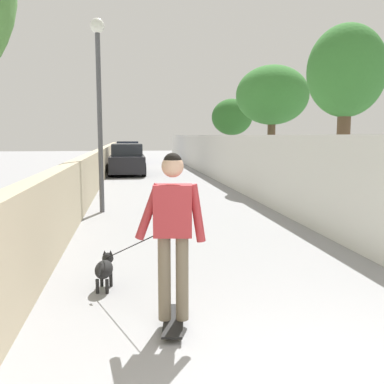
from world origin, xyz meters
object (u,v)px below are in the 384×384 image
object	(u,v)px
tree_right_mid	(232,118)
tree_right_far	(272,96)
tree_right_near	(346,74)
skateboard	(174,321)
car_near	(127,160)
lamp_post	(99,84)
person_skateboarder	(173,223)
car_far	(128,153)
dog	(105,268)

from	to	relation	value
tree_right_mid	tree_right_far	size ratio (longest dim) A/B	0.84
tree_right_near	tree_right_mid	size ratio (longest dim) A/B	1.21
skateboard	tree_right_mid	bearing A→B (deg)	-15.30
tree_right_mid	car_near	world-z (taller)	tree_right_mid
lamp_post	skateboard	distance (m)	7.74
lamp_post	person_skateboarder	world-z (taller)	lamp_post
lamp_post	car_far	distance (m)	20.82
tree_right_mid	tree_right_far	distance (m)	6.02
tree_right_far	skateboard	distance (m)	12.62
tree_right_near	car_near	distance (m)	13.58
skateboard	dog	size ratio (longest dim) A/B	0.53
lamp_post	tree_right_mid	bearing A→B (deg)	-29.73
tree_right_near	skateboard	distance (m)	8.12
tree_right_mid	lamp_post	world-z (taller)	lamp_post
tree_right_near	skateboard	world-z (taller)	tree_right_near
tree_right_mid	car_near	distance (m)	5.71
tree_right_mid	lamp_post	distance (m)	11.80
tree_right_far	person_skateboarder	bearing A→B (deg)	156.98
skateboard	person_skateboarder	bearing A→B (deg)	-153.43
skateboard	car_far	xyz separation A→B (m)	(27.62, 0.54, 0.65)
dog	tree_right_mid	bearing A→B (deg)	-18.88
lamp_post	dog	xyz separation A→B (m)	(-5.73, -0.38, -2.96)
person_skateboarder	car_near	bearing A→B (deg)	1.73
tree_right_near	lamp_post	bearing A→B (deg)	77.86
dog	lamp_post	bearing A→B (deg)	3.83
tree_right_far	car_far	size ratio (longest dim) A/B	1.05
person_skateboarder	car_near	size ratio (longest dim) A/B	0.39
tree_right_far	person_skateboarder	size ratio (longest dim) A/B	2.63
lamp_post	skateboard	size ratio (longest dim) A/B	5.84
car_near	car_far	bearing A→B (deg)	0.00
lamp_post	dog	size ratio (longest dim) A/B	3.12
tree_right_mid	lamp_post	size ratio (longest dim) A/B	0.79
car_far	person_skateboarder	bearing A→B (deg)	-178.88
tree_right_near	lamp_post	distance (m)	6.00
lamp_post	car_far	xyz separation A→B (m)	(20.66, -0.60, -2.52)
tree_right_mid	car_far	size ratio (longest dim) A/B	0.89
tree_right_far	tree_right_mid	bearing A→B (deg)	0.53
car_far	dog	bearing A→B (deg)	179.53
tree_right_near	car_far	bearing A→B (deg)	13.51
tree_right_mid	person_skateboarder	bearing A→B (deg)	164.70
car_far	tree_right_near	bearing A→B (deg)	-166.49
tree_right_mid	skateboard	size ratio (longest dim) A/B	4.61
car_near	skateboard	bearing A→B (deg)	-178.27
tree_right_far	car_near	world-z (taller)	tree_right_far
skateboard	tree_right_near	bearing A→B (deg)	-39.65
car_near	tree_right_near	bearing A→B (deg)	-156.69
lamp_post	car_near	distance (m)	11.26
person_skateboarder	dog	distance (m)	1.66
tree_right_near	lamp_post	world-z (taller)	lamp_post
lamp_post	dog	distance (m)	6.46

